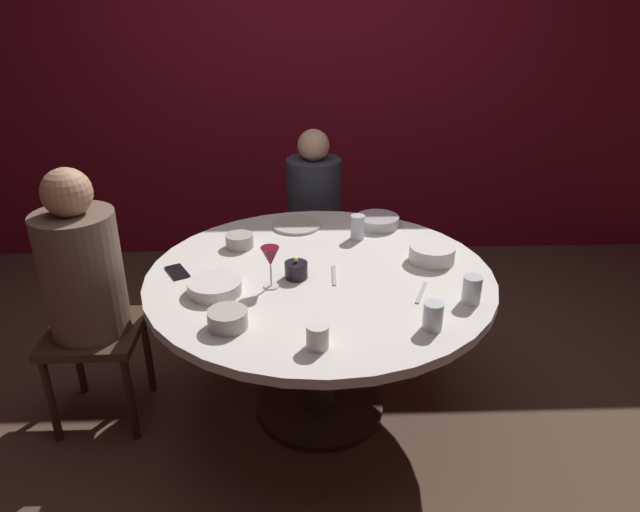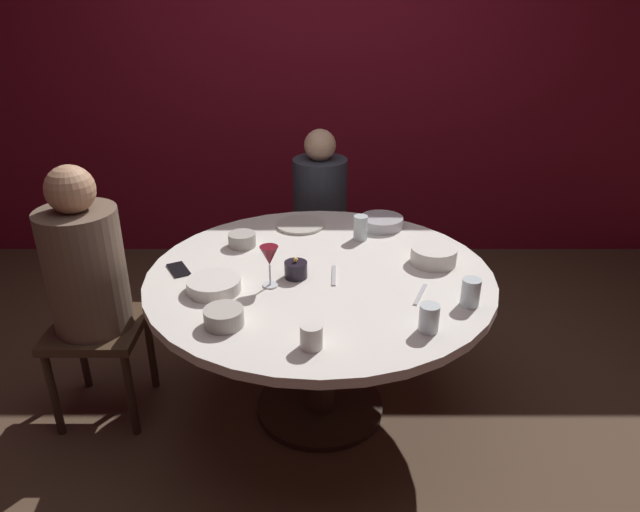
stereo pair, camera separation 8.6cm
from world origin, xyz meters
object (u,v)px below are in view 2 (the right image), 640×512
at_px(cup_by_left_diner, 361,228).
at_px(bowl_small_white, 242,240).
at_px(cup_near_candle, 471,292).
at_px(dinner_plate, 301,225).
at_px(cup_center_front, 429,318).
at_px(bowl_rice_portion, 214,285).
at_px(bowl_salad_center, 224,317).
at_px(cell_phone, 179,269).
at_px(wine_glass, 269,257).
at_px(bowl_sauce_side, 434,255).
at_px(candle_holder, 296,270).
at_px(seated_diner_back, 320,201).
at_px(cup_by_right_diner, 311,336).
at_px(bowl_serving_large, 382,222).
at_px(seated_diner_left, 86,270).
at_px(dining_table, 320,299).

bearing_deg(cup_by_left_diner, bowl_small_white, -172.05).
bearing_deg(cup_near_candle, dinner_plate, 130.31).
bearing_deg(dinner_plate, cup_center_front, -63.63).
height_order(dinner_plate, bowl_rice_portion, bowl_rice_portion).
bearing_deg(bowl_salad_center, cell_phone, 120.84).
distance_m(wine_glass, bowl_sauce_side, 0.74).
bearing_deg(cup_by_left_diner, candle_holder, -126.50).
bearing_deg(seated_diner_back, cup_near_candle, 24.47).
bearing_deg(dinner_plate, cup_near_candle, -49.69).
xyz_separation_m(cup_by_right_diner, cup_center_front, (0.41, 0.10, 0.01)).
height_order(wine_glass, bowl_sauce_side, wine_glass).
bearing_deg(seated_diner_back, wine_glass, -10.37).
bearing_deg(cup_near_candle, wine_glass, 168.79).
xyz_separation_m(bowl_salad_center, cup_center_front, (0.73, -0.04, 0.02)).
xyz_separation_m(bowl_sauce_side, cup_center_front, (-0.11, -0.55, 0.01)).
bearing_deg(cup_by_right_diner, bowl_serving_large, 72.41).
bearing_deg(cup_near_candle, cup_center_front, -136.00).
bearing_deg(cell_phone, bowl_rice_portion, -73.21).
height_order(bowl_sauce_side, cup_center_front, cup_center_front).
height_order(seated_diner_left, bowl_rice_portion, seated_diner_left).
height_order(wine_glass, cup_near_candle, wine_glass).
distance_m(dining_table, seated_diner_left, 1.01).
bearing_deg(cup_by_left_diner, seated_diner_left, -163.21).
distance_m(dining_table, cup_center_front, 0.62).
xyz_separation_m(wine_glass, dinner_plate, (0.10, 0.64, -0.12)).
height_order(dinner_plate, cup_near_candle, cup_near_candle).
distance_m(seated_diner_left, bowl_rice_portion, 0.60).
distance_m(dining_table, cell_phone, 0.63).
bearing_deg(bowl_serving_large, cup_center_front, -85.51).
bearing_deg(seated_diner_left, cell_phone, 3.51).
relative_size(seated_diner_back, cup_near_candle, 10.16).
bearing_deg(bowl_small_white, dinner_plate, 42.48).
height_order(candle_holder, cup_near_candle, cup_near_candle).
xyz_separation_m(dinner_plate, bowl_rice_portion, (-0.33, -0.68, 0.02)).
bearing_deg(cell_phone, bowl_small_white, 18.01).
relative_size(seated_diner_left, bowl_rice_portion, 5.52).
relative_size(candle_holder, cup_by_left_diner, 0.82).
relative_size(candle_holder, bowl_salad_center, 0.67).
xyz_separation_m(wine_glass, bowl_small_white, (-0.16, 0.40, -0.10)).
xyz_separation_m(wine_glass, bowl_serving_large, (0.51, 0.63, -0.10)).
bearing_deg(bowl_small_white, bowl_sauce_side, -12.02).
relative_size(dining_table, seated_diner_left, 1.23).
relative_size(bowl_serving_large, bowl_small_white, 1.68).
bearing_deg(bowl_rice_portion, cup_by_right_diner, -45.18).
distance_m(wine_glass, cup_by_left_diner, 0.62).
bearing_deg(bowl_small_white, seated_diner_back, 62.83).
relative_size(dining_table, seated_diner_back, 1.33).
bearing_deg(bowl_sauce_side, bowl_rice_portion, -164.57).
distance_m(bowl_sauce_side, bowl_rice_portion, 0.96).
xyz_separation_m(seated_diner_left, bowl_small_white, (0.64, 0.28, 0.02)).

